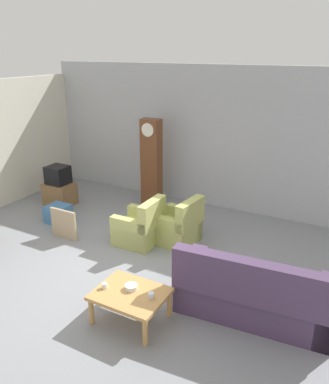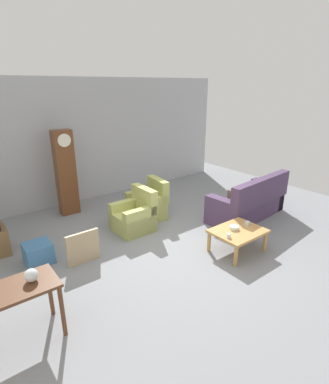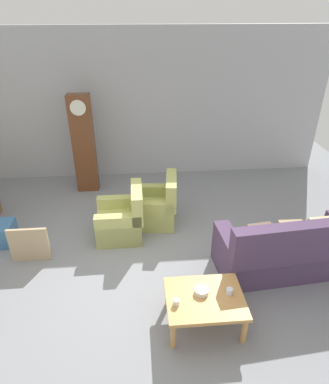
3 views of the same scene
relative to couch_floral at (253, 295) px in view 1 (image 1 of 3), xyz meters
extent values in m
plane|color=gray|center=(-2.19, -0.01, -0.36)|extent=(10.40, 10.40, 0.00)
cube|color=#ADAFB5|center=(-2.19, 3.59, 1.24)|extent=(8.40, 0.16, 3.20)
cube|color=#4C3856|center=(-0.01, 0.07, -0.14)|extent=(2.16, 1.01, 0.44)
cube|color=#4C3856|center=(0.02, -0.29, 0.38)|extent=(2.11, 0.37, 0.60)
cube|color=#4C3856|center=(0.92, 0.14, -0.02)|extent=(0.31, 0.86, 0.68)
cube|color=#4C3856|center=(-0.93, -0.01, -0.02)|extent=(0.31, 0.86, 0.68)
cube|color=#C6B284|center=(0.47, 0.15, 0.26)|extent=(0.37, 0.14, 0.36)
cube|color=#9E8966|center=(-0.01, 0.12, 0.26)|extent=(0.36, 0.13, 0.36)
cube|color=brown|center=(-0.49, 0.08, 0.26)|extent=(0.37, 0.16, 0.36)
cube|color=#B7BC66|center=(-2.56, 1.09, -0.16)|extent=(0.77, 0.77, 0.40)
cube|color=#B7BC66|center=(-2.24, 1.10, 0.30)|extent=(0.19, 0.76, 0.52)
cube|color=#B7BC66|center=(-2.56, 1.39, -0.06)|extent=(0.76, 0.17, 0.60)
cube|color=#B7BC66|center=(-2.56, 0.79, -0.06)|extent=(0.76, 0.17, 0.60)
cube|color=tan|center=(-1.94, 1.47, -0.16)|extent=(0.84, 0.84, 0.40)
cube|color=tan|center=(-1.63, 1.43, 0.30)|extent=(0.26, 0.78, 0.52)
cube|color=tan|center=(-1.91, 1.77, -0.06)|extent=(0.77, 0.24, 0.60)
cube|color=tan|center=(-1.98, 1.17, -0.06)|extent=(0.77, 0.24, 0.60)
cube|color=tan|center=(-1.44, -0.85, 0.06)|extent=(0.96, 0.76, 0.05)
cylinder|color=tan|center=(-1.87, -1.18, -0.16)|extent=(0.07, 0.07, 0.39)
cylinder|color=tan|center=(-1.02, -1.18, -0.16)|extent=(0.07, 0.07, 0.39)
cylinder|color=tan|center=(-1.87, -0.53, -0.16)|extent=(0.07, 0.07, 0.39)
cylinder|color=tan|center=(-1.02, -0.53, -0.16)|extent=(0.07, 0.07, 0.39)
cube|color=brown|center=(-3.29, 2.87, 0.67)|extent=(0.44, 0.28, 2.05)
cylinder|color=silver|center=(-3.29, 2.71, 1.47)|extent=(0.30, 0.02, 0.30)
cube|color=brown|center=(-5.24, 1.84, -0.09)|extent=(0.68, 0.52, 0.52)
cube|color=black|center=(-5.24, 1.84, 0.38)|extent=(0.48, 0.44, 0.42)
cube|color=tan|center=(-3.93, 0.55, -0.06)|extent=(0.60, 0.05, 0.59)
cube|color=teal|center=(-4.56, 1.05, -0.17)|extent=(0.46, 0.45, 0.37)
cylinder|color=white|center=(-1.81, -0.94, 0.12)|extent=(0.08, 0.08, 0.08)
cylinder|color=silver|center=(-1.14, -0.82, 0.12)|extent=(0.08, 0.08, 0.08)
cylinder|color=white|center=(-1.48, -0.78, 0.11)|extent=(0.18, 0.18, 0.06)
camera|label=1|loc=(1.02, -4.42, 3.16)|focal=35.65mm
camera|label=2|loc=(-5.65, -4.03, 2.67)|focal=28.21mm
camera|label=3|loc=(-2.19, -3.74, 3.22)|focal=31.47mm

